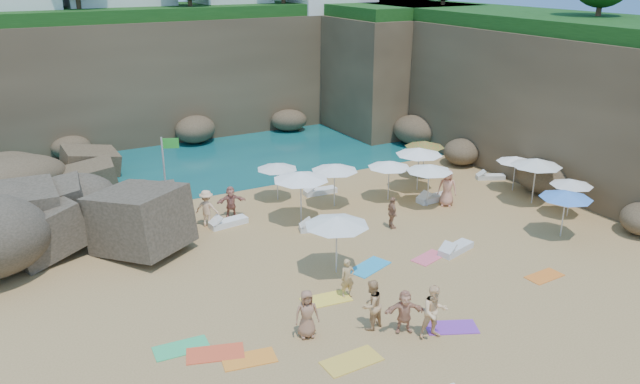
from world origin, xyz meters
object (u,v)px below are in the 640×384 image
rock_outcrop (68,239)px  person_stand_5 (231,201)px  person_stand_2 (207,208)px  parasol_0 (389,164)px  person_stand_4 (447,188)px  parasol_2 (335,167)px  flag_pole (167,169)px  person_stand_1 (371,305)px  lounger_0 (228,223)px  parasol_1 (301,176)px  person_stand_3 (392,213)px

rock_outcrop → person_stand_5: (7.34, -0.96, 0.76)m
person_stand_2 → person_stand_5: 1.53m
parasol_0 → person_stand_4: bearing=-45.3°
person_stand_4 → parasol_2: bearing=-165.4°
parasol_0 → person_stand_4: 3.13m
flag_pole → person_stand_1: size_ratio=2.38×
person_stand_5 → lounger_0: bearing=-110.8°
parasol_0 → person_stand_5: parasol_0 is taller
lounger_0 → person_stand_4: size_ratio=0.96×
parasol_1 → person_stand_3: size_ratio=1.74×
lounger_0 → rock_outcrop: bearing=156.9°
person_stand_3 → person_stand_4: (4.06, 1.03, 0.19)m
person_stand_1 → person_stand_4: 12.24m
parasol_0 → person_stand_3: 3.89m
flag_pole → person_stand_2: size_ratio=2.38×
parasol_0 → parasol_2: bearing=169.0°
person_stand_5 → person_stand_2: bearing=-149.6°
person_stand_1 → person_stand_3: (5.49, 6.62, -0.12)m
parasol_1 → lounger_0: bearing=159.2°
rock_outcrop → person_stand_1: size_ratio=4.69×
parasol_0 → lounger_0: 8.70m
person_stand_3 → person_stand_4: 4.20m
flag_pole → parasol_0: bearing=-12.7°
parasol_0 → person_stand_1: size_ratio=1.26×
lounger_0 → person_stand_4: person_stand_4 is taller
parasol_1 → rock_outcrop: bearing=162.4°
person_stand_3 → lounger_0: bearing=71.6°
rock_outcrop → person_stand_5: 7.44m
rock_outcrop → lounger_0: 7.08m
rock_outcrop → person_stand_1: (7.82, -12.50, 0.88)m
person_stand_1 → person_stand_3: 8.60m
parasol_1 → person_stand_2: bearing=158.0°
parasol_1 → person_stand_5: parasol_1 is taller
rock_outcrop → person_stand_4: person_stand_4 is taller
parasol_2 → person_stand_5: parasol_2 is taller
parasol_1 → person_stand_1: bearing=-103.1°
parasol_2 → parasol_0: bearing=-11.0°
parasol_0 → person_stand_1: bearing=-127.4°
parasol_1 → parasol_2: size_ratio=1.12×
lounger_0 → person_stand_1: 10.61m
rock_outcrop → parasol_0: (15.28, -2.74, 1.92)m
parasol_0 → person_stand_5: bearing=167.3°
person_stand_5 → parasol_2: bearing=-6.0°
rock_outcrop → parasol_1: size_ratio=3.13×
flag_pole → person_stand_3: bearing=-32.4°
person_stand_2 → lounger_0: bearing=-167.7°
rock_outcrop → person_stand_1: person_stand_1 is taller
lounger_0 → person_stand_4: bearing=-22.3°
person_stand_1 → parasol_1: bearing=-119.0°
parasol_0 → person_stand_1: 12.33m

